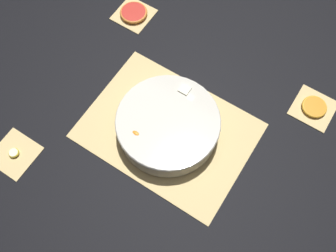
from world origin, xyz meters
TOP-DOWN VIEW (x-y plane):
  - ground_plane at (0.00, 0.00)m, footprint 6.00×6.00m
  - bamboo_mat_center at (-0.00, 0.00)m, footprint 0.49×0.36m
  - coaster_mat_near_left at (-0.34, -0.30)m, footprint 0.12×0.12m
  - coaster_mat_near_right at (0.34, -0.30)m, footprint 0.12×0.12m
  - coaster_mat_far_right at (0.34, 0.30)m, footprint 0.12×0.12m
  - fruit_salad_bowl at (0.00, -0.00)m, footprint 0.30×0.30m
  - orange_slice_whole at (-0.34, -0.30)m, footprint 0.08×0.08m
  - banana_coin_single at (0.34, 0.30)m, footprint 0.03×0.03m
  - grapefruit_slice at (0.34, -0.30)m, footprint 0.09×0.09m

SIDE VIEW (x-z plane):
  - ground_plane at x=0.00m, z-range 0.00..0.00m
  - coaster_mat_near_left at x=-0.34m, z-range 0.00..0.01m
  - coaster_mat_near_right at x=0.34m, z-range 0.00..0.01m
  - coaster_mat_far_right at x=0.34m, z-range 0.00..0.01m
  - bamboo_mat_center at x=0.00m, z-range 0.00..0.01m
  - banana_coin_single at x=0.34m, z-range 0.01..0.01m
  - orange_slice_whole at x=-0.34m, z-range 0.01..0.02m
  - grapefruit_slice at x=0.34m, z-range 0.01..0.02m
  - fruit_salad_bowl at x=0.00m, z-range 0.01..0.08m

